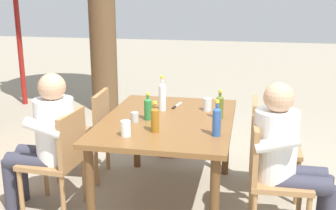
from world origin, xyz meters
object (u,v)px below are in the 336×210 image
person_in_white_shirt (286,152)px  person_in_plaid_shirt (47,136)px  bottle_amber (155,119)px  dining_table (168,129)px  chair_far_left (60,156)px  cup_glass (207,104)px  table_knife (176,106)px  bottle_blue (217,120)px  cup_white (126,129)px  chair_near_right (267,142)px  bottle_clear (162,96)px  bottle_green (148,108)px  chair_far_right (90,130)px  cup_steel (135,117)px  chair_near_left (269,172)px  bottle_olive (220,106)px  backpack_by_near_side (169,136)px

person_in_white_shirt → person_in_plaid_shirt: same height
person_in_white_shirt → bottle_amber: 1.00m
dining_table → bottle_amber: (-0.35, 0.03, 0.19)m
chair_far_left → cup_glass: cup_glass is taller
dining_table → table_knife: bearing=-0.2°
person_in_white_shirt → bottle_blue: (-0.02, 0.51, 0.22)m
person_in_white_shirt → cup_white: size_ratio=9.97×
chair_near_right → bottle_amber: bearing=128.0°
chair_far_left → bottle_clear: bearing=-52.3°
dining_table → bottle_green: size_ratio=6.33×
chair_far_right → bottle_green: size_ratio=3.75×
person_in_plaid_shirt → cup_glass: person_in_plaid_shirt is taller
person_in_plaid_shirt → cup_steel: size_ratio=14.62×
chair_near_right → cup_glass: size_ratio=7.64×
bottle_green → dining_table: bearing=-70.8°
chair_near_left → bottle_olive: bearing=44.5°
person_in_plaid_shirt → bottle_amber: size_ratio=4.87×
chair_far_right → bottle_amber: bearing=-130.3°
bottle_green → cup_glass: size_ratio=2.03×
cup_steel → table_knife: cup_steel is taller
chair_far_left → backpack_by_near_side: bearing=-23.7°
chair_far_right → person_in_plaid_shirt: bearing=170.7°
dining_table → cup_steel: size_ratio=18.18×
bottle_amber → cup_white: 0.24m
bottle_olive → bottle_amber: bottle_olive is taller
chair_near_left → chair_far_left: same height
chair_near_left → bottle_amber: bottle_amber is taller
person_in_plaid_shirt → bottle_clear: bearing=-56.3°
backpack_by_near_side → bottle_olive: bearing=-148.3°
chair_far_right → dining_table: bearing=-111.7°
chair_near_left → person_in_plaid_shirt: person_in_plaid_shirt is taller
person_in_plaid_shirt → cup_glass: (0.64, -1.25, 0.16)m
cup_steel → cup_glass: cup_glass is taller
chair_near_left → person_in_white_shirt: person_in_white_shirt is taller
bottle_amber → cup_glass: bearing=-26.6°
cup_steel → chair_near_left: bearing=-100.3°
person_in_white_shirt → cup_glass: (0.64, 0.65, 0.16)m
person_in_white_shirt → bottle_olive: 0.70m
person_in_plaid_shirt → bottle_clear: 1.05m
person_in_white_shirt → backpack_by_near_side: 1.90m
cup_white → cup_glass: (0.80, -0.52, -0.00)m
chair_far_right → bottle_blue: (-0.68, -1.28, 0.39)m
bottle_clear → cup_white: 0.74m
person_in_plaid_shirt → bottle_green: size_ratio=5.09×
person_in_white_shirt → bottle_clear: 1.22m
bottle_blue → table_knife: 0.87m
bottle_olive → chair_near_left: bearing=-135.5°
person_in_plaid_shirt → table_knife: person_in_plaid_shirt is taller
chair_far_right → bottle_olive: size_ratio=3.49×
person_in_white_shirt → bottle_green: 1.16m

